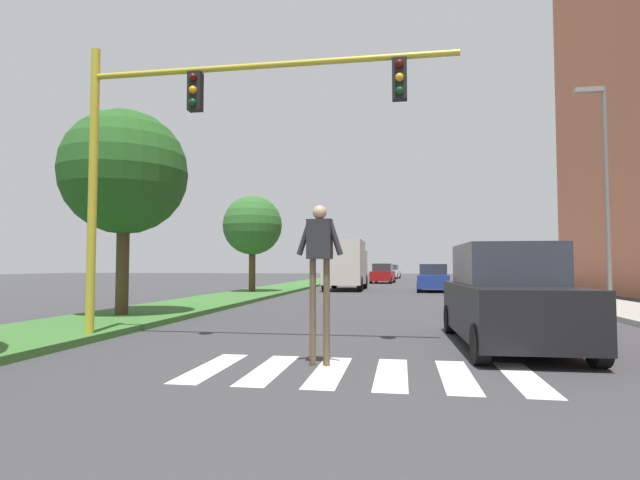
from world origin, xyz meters
name	(u,v)px	position (x,y,z in m)	size (l,w,h in m)	color
ground_plane	(391,293)	(0.00, 30.00, 0.00)	(140.00, 140.00, 0.00)	#38383A
crosswalk	(360,373)	(0.00, 8.98, 0.00)	(4.95, 2.20, 0.01)	silver
median_strip	(258,293)	(-7.13, 28.00, 0.07)	(3.28, 64.00, 0.15)	#386B2D
tree_mid	(124,173)	(-7.36, 14.97, 4.25)	(3.62, 3.62, 5.93)	#4C3823
tree_far	(252,226)	(-7.43, 27.82, 3.73)	(3.23, 3.23, 5.22)	#4C3823
sidewalk_right	(552,295)	(7.96, 28.00, 0.07)	(3.00, 64.00, 0.15)	#9E9991
traffic_light_gantry	(190,130)	(-3.63, 11.17, 4.31)	(7.60, 0.30, 6.00)	gold
street_lamp_right	(603,175)	(7.36, 19.70, 4.59)	(1.02, 0.24, 7.50)	slate
pedestrian_performer	(320,258)	(-0.66, 9.39, 1.66)	(0.75, 0.26, 2.49)	brown
suv_crossing	(508,298)	(2.61, 11.80, 0.93)	(2.09, 4.65, 1.97)	black
sedan_midblock	(433,279)	(2.47, 32.29, 0.76)	(2.07, 4.11, 1.64)	navy
sedan_distant	(383,274)	(-1.05, 46.23, 0.80)	(2.18, 4.46, 1.73)	maroon
sedan_far_horizon	(392,272)	(-0.60, 61.90, 0.77)	(2.16, 4.66, 1.65)	silver
truck_box_delivery	(346,264)	(-2.90, 33.20, 1.63)	(2.40, 6.20, 3.10)	#B7B7BC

